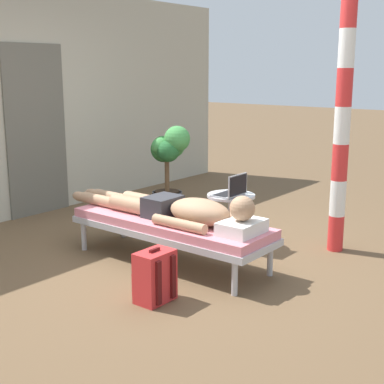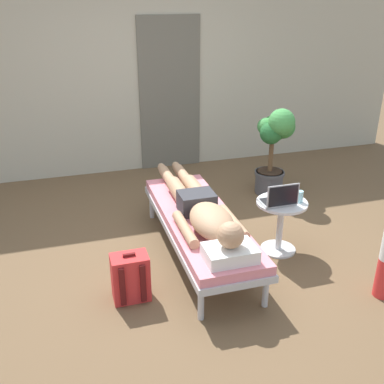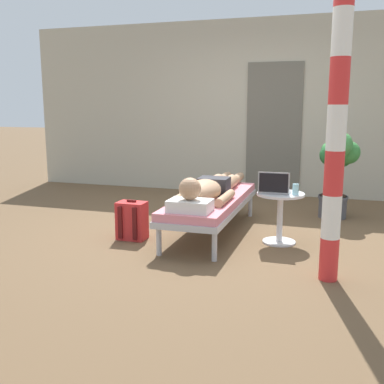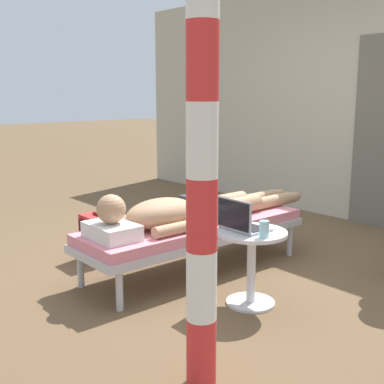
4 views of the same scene
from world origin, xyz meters
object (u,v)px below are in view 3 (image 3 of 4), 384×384
(backpack, at_px, (132,221))
(porch_post, at_px, (337,128))
(person_reclining, at_px, (209,189))
(potted_plant, at_px, (338,165))
(lounge_chair, at_px, (212,203))
(side_table, at_px, (280,209))
(laptop, at_px, (274,188))
(drink_glass, at_px, (296,189))

(backpack, distance_m, porch_post, 2.33)
(person_reclining, height_order, potted_plant, potted_plant)
(backpack, relative_size, potted_plant, 0.39)
(lounge_chair, relative_size, backpack, 4.69)
(side_table, bearing_deg, laptop, -139.48)
(drink_glass, bearing_deg, side_table, 161.52)
(backpack, bearing_deg, porch_post, -15.87)
(potted_plant, xyz_separation_m, porch_post, (-0.03, -2.19, 0.56))
(lounge_chair, bearing_deg, porch_post, -39.45)
(lounge_chair, height_order, side_table, side_table)
(potted_plant, bearing_deg, porch_post, -90.88)
(person_reclining, height_order, laptop, laptop)
(drink_glass, bearing_deg, lounge_chair, 168.15)
(porch_post, bearing_deg, laptop, 123.58)
(drink_glass, xyz_separation_m, potted_plant, (0.39, 1.33, 0.09))
(laptop, distance_m, drink_glass, 0.21)
(lounge_chair, xyz_separation_m, potted_plant, (1.30, 1.14, 0.32))
(backpack, xyz_separation_m, potted_plant, (2.04, 1.61, 0.47))
(laptop, bearing_deg, porch_post, -56.42)
(laptop, height_order, backpack, laptop)
(lounge_chair, bearing_deg, side_table, -10.51)
(lounge_chair, xyz_separation_m, side_table, (0.76, -0.14, 0.01))
(person_reclining, xyz_separation_m, potted_plant, (1.30, 1.24, 0.15))
(person_reclining, distance_m, porch_post, 1.74)
(side_table, bearing_deg, drink_glass, -18.48)
(laptop, bearing_deg, person_reclining, 172.19)
(person_reclining, bearing_deg, drink_glass, -5.96)
(lounge_chair, xyz_separation_m, laptop, (0.70, -0.19, 0.24))
(lounge_chair, height_order, person_reclining, person_reclining)
(laptop, bearing_deg, drink_glass, 0.32)
(side_table, height_order, potted_plant, potted_plant)
(backpack, xyz_separation_m, porch_post, (2.01, -0.57, 1.03))
(backpack, bearing_deg, drink_glass, 9.65)
(backpack, bearing_deg, potted_plant, 38.32)
(side_table, height_order, laptop, laptop)
(lounge_chair, distance_m, porch_post, 1.87)
(drink_glass, bearing_deg, person_reclining, 174.04)
(side_table, bearing_deg, lounge_chair, 169.49)
(laptop, height_order, drink_glass, laptop)
(person_reclining, bearing_deg, side_table, -3.39)
(lounge_chair, height_order, laptop, laptop)
(person_reclining, bearing_deg, potted_plant, 43.54)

